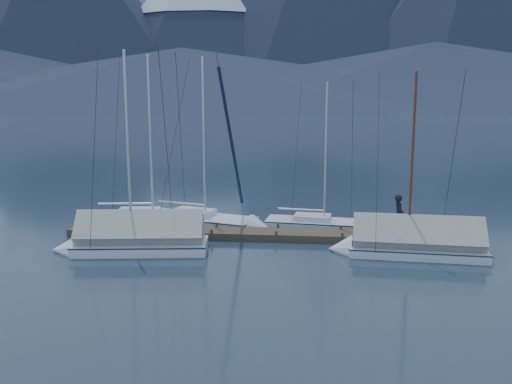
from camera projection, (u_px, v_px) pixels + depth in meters
ground at (251, 249)px, 23.65m from camera, size 1000.00×1000.00×0.00m
mountain_range at (315, 21)px, 376.07m from camera, size 877.00×584.00×150.50m
dock at (256, 235)px, 25.59m from camera, size 18.00×1.50×0.54m
mooring_posts at (245, 230)px, 25.60m from camera, size 15.12×1.52×0.35m
sailboat_open_left at (163, 220)px, 28.51m from camera, size 7.44×3.27×9.56m
sailboat_open_mid at (214, 223)px, 27.93m from camera, size 7.40×3.99×9.42m
sailboat_open_right at (332, 226)px, 27.42m from camera, size 6.23×2.67×8.03m
sailboat_covered_near at (405, 245)px, 22.80m from camera, size 6.61×2.79×8.42m
sailboat_covered_far at (129, 241)px, 23.22m from camera, size 6.84×3.01×9.31m
person at (399, 215)px, 24.64m from camera, size 0.49×0.71×1.87m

